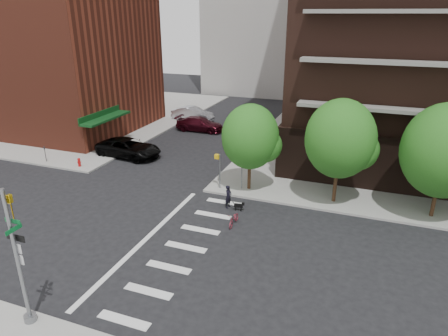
# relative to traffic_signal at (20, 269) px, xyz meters

# --- Properties ---
(ground) EXTENTS (120.00, 120.00, 0.00)m
(ground) POSITION_rel_traffic_signal_xyz_m (0.47, 7.49, -2.70)
(ground) COLOR black
(ground) RESTS_ON ground
(sidewalk_nw) EXTENTS (31.00, 33.00, 0.15)m
(sidewalk_nw) POSITION_rel_traffic_signal_xyz_m (-24.03, 30.99, -2.62)
(sidewalk_nw) COLOR gray
(sidewalk_nw) RESTS_ON ground
(crosswalk) EXTENTS (3.85, 13.00, 0.01)m
(crosswalk) POSITION_rel_traffic_signal_xyz_m (2.68, 7.49, -2.69)
(crosswalk) COLOR silver
(crosswalk) RESTS_ON ground
(midrise_nw) EXTENTS (21.40, 15.50, 20.00)m
(midrise_nw) POSITION_rel_traffic_signal_xyz_m (-21.53, 25.49, 7.45)
(midrise_nw) COLOR maroon
(midrise_nw) RESTS_ON sidewalk_nw
(tree_a) EXTENTS (4.00, 4.00, 5.90)m
(tree_a) POSITION_rel_traffic_signal_xyz_m (4.47, 15.99, 1.35)
(tree_a) COLOR #301E11
(tree_a) RESTS_ON sidewalk_ne
(tree_b) EXTENTS (4.50, 4.50, 6.65)m
(tree_b) POSITION_rel_traffic_signal_xyz_m (10.47, 15.99, 1.85)
(tree_b) COLOR #301E11
(tree_b) RESTS_ON sidewalk_ne
(tree_c) EXTENTS (5.00, 5.00, 6.80)m
(tree_c) POSITION_rel_traffic_signal_xyz_m (16.47, 15.99, 1.75)
(tree_c) COLOR #301E11
(tree_c) RESTS_ON sidewalk_ne
(traffic_signal) EXTENTS (0.90, 0.75, 6.00)m
(traffic_signal) POSITION_rel_traffic_signal_xyz_m (0.00, 0.00, 0.00)
(traffic_signal) COLOR slate
(traffic_signal) RESTS_ON sidewalk_s
(pedestrian_signal) EXTENTS (2.18, 0.67, 2.60)m
(pedestrian_signal) POSITION_rel_traffic_signal_xyz_m (2.79, 15.42, -0.84)
(pedestrian_signal) COLOR slate
(pedestrian_signal) RESTS_ON sidewalk_ne
(fire_hydrant) EXTENTS (0.24, 0.24, 0.73)m
(fire_hydrant) POSITION_rel_traffic_signal_xyz_m (-10.03, 15.29, -2.15)
(fire_hydrant) COLOR #A50C0C
(fire_hydrant) RESTS_ON sidewalk_nw
(parking_meter) EXTENTS (0.10, 0.08, 1.32)m
(parking_meter) POSITION_rel_traffic_signal_xyz_m (-13.53, 15.29, -1.74)
(parking_meter) COLOR black
(parking_meter) RESTS_ON sidewalk_nw
(parked_car_black) EXTENTS (3.19, 6.13, 1.65)m
(parked_car_black) POSITION_rel_traffic_signal_xyz_m (-7.73, 19.15, -1.87)
(parked_car_black) COLOR black
(parked_car_black) RESTS_ON ground
(parked_car_maroon) EXTENTS (2.23, 5.29, 1.53)m
(parked_car_maroon) POSITION_rel_traffic_signal_xyz_m (-5.18, 29.07, -1.94)
(parked_car_maroon) COLOR #390A14
(parked_car_maroon) RESTS_ON ground
(parked_car_silver) EXTENTS (2.05, 5.14, 1.66)m
(parked_car_silver) POSITION_rel_traffic_signal_xyz_m (-7.73, 32.78, -1.87)
(parked_car_silver) COLOR #B1B3BB
(parked_car_silver) RESTS_ON ground
(scooter) EXTENTS (0.54, 1.54, 0.81)m
(scooter) POSITION_rel_traffic_signal_xyz_m (5.13, 10.77, -2.29)
(scooter) COLOR maroon
(scooter) RESTS_ON ground
(dog_walker) EXTENTS (0.64, 0.48, 1.57)m
(dog_walker) POSITION_rel_traffic_signal_xyz_m (4.02, 12.86, -1.91)
(dog_walker) COLOR black
(dog_walker) RESTS_ON ground
(dog) EXTENTS (0.69, 0.29, 0.57)m
(dog) POSITION_rel_traffic_signal_xyz_m (4.82, 12.67, -2.34)
(dog) COLOR black
(dog) RESTS_ON ground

